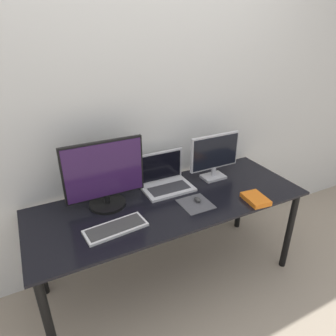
% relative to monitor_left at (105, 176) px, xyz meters
% --- Properties ---
extents(ground_plane, '(12.00, 12.00, 0.00)m').
position_rel_monitor_left_xyz_m(ground_plane, '(0.39, -0.49, -0.92)').
color(ground_plane, gray).
extents(wall_back, '(7.00, 0.05, 2.50)m').
position_rel_monitor_left_xyz_m(wall_back, '(0.39, 0.26, 0.33)').
color(wall_back, silver).
rests_on(wall_back, ground_plane).
extents(desk, '(1.87, 0.69, 0.71)m').
position_rel_monitor_left_xyz_m(desk, '(0.39, -0.15, -0.30)').
color(desk, black).
rests_on(desk, ground_plane).
extents(monitor_left, '(0.52, 0.24, 0.45)m').
position_rel_monitor_left_xyz_m(monitor_left, '(0.00, 0.00, 0.00)').
color(monitor_left, black).
rests_on(monitor_left, desk).
extents(monitor_right, '(0.41, 0.12, 0.35)m').
position_rel_monitor_left_xyz_m(monitor_right, '(0.84, 0.00, -0.02)').
color(monitor_right, '#B2B2B7').
rests_on(monitor_right, desk).
extents(laptop, '(0.35, 0.24, 0.25)m').
position_rel_monitor_left_xyz_m(laptop, '(0.45, 0.05, -0.15)').
color(laptop, silver).
rests_on(laptop, desk).
extents(keyboard, '(0.37, 0.18, 0.02)m').
position_rel_monitor_left_xyz_m(keyboard, '(-0.03, -0.28, -0.21)').
color(keyboard, silver).
rests_on(keyboard, desk).
extents(mousepad, '(0.20, 0.21, 0.00)m').
position_rel_monitor_left_xyz_m(mousepad, '(0.52, -0.26, -0.21)').
color(mousepad, '#47474C').
rests_on(mousepad, desk).
extents(mouse, '(0.04, 0.06, 0.03)m').
position_rel_monitor_left_xyz_m(mouse, '(0.55, -0.24, -0.19)').
color(mouse, '#333333').
rests_on(mouse, mousepad).
extents(book, '(0.15, 0.20, 0.03)m').
position_rel_monitor_left_xyz_m(book, '(0.90, -0.41, -0.20)').
color(book, orange).
rests_on(book, desk).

